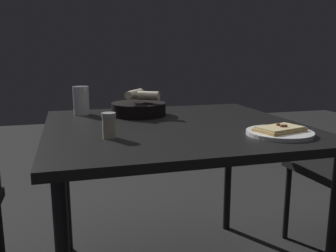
% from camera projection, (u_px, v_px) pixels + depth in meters
% --- Properties ---
extents(dining_table, '(1.01, 0.96, 0.73)m').
position_uv_depth(dining_table, '(174.00, 140.00, 1.47)').
color(dining_table, black).
rests_on(dining_table, ground).
extents(pizza_plate, '(0.23, 0.23, 0.04)m').
position_uv_depth(pizza_plate, '(280.00, 132.00, 1.27)').
color(pizza_plate, white).
rests_on(pizza_plate, dining_table).
extents(bread_basket, '(0.25, 0.25, 0.12)m').
position_uv_depth(bread_basket, '(139.00, 108.00, 1.65)').
color(bread_basket, black).
rests_on(bread_basket, dining_table).
extents(beer_glass, '(0.07, 0.07, 0.13)m').
position_uv_depth(beer_glass, '(81.00, 102.00, 1.68)').
color(beer_glass, silver).
rests_on(beer_glass, dining_table).
extents(pepper_shaker, '(0.05, 0.05, 0.09)m').
position_uv_depth(pepper_shaker, '(109.00, 127.00, 1.21)').
color(pepper_shaker, '#BFB299').
rests_on(pepper_shaker, dining_table).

